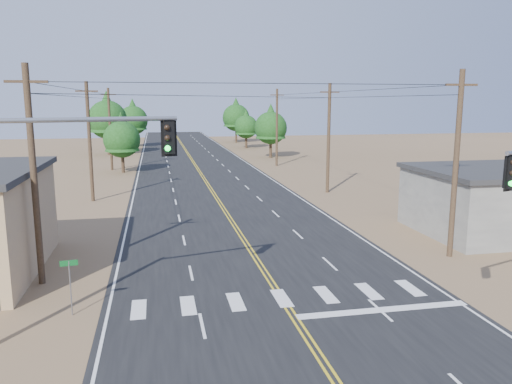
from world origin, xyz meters
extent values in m
cube|color=black|center=(0.00, 30.00, 0.01)|extent=(15.00, 200.00, 0.02)
cylinder|color=#4C3826|center=(-10.50, 12.00, 5.00)|extent=(0.30, 0.30, 10.00)
cube|color=#4C3826|center=(-10.50, 12.00, 9.20)|extent=(1.80, 0.12, 0.12)
cylinder|color=#4C3826|center=(-10.50, 32.00, 5.00)|extent=(0.30, 0.30, 10.00)
cube|color=#4C3826|center=(-10.50, 32.00, 9.20)|extent=(1.80, 0.12, 0.12)
cylinder|color=#4C3826|center=(-10.50, 52.00, 5.00)|extent=(0.30, 0.30, 10.00)
cube|color=#4C3826|center=(-10.50, 52.00, 9.20)|extent=(1.80, 0.12, 0.12)
cylinder|color=#4C3826|center=(10.50, 12.00, 5.00)|extent=(0.30, 0.30, 10.00)
cube|color=#4C3826|center=(10.50, 12.00, 9.20)|extent=(1.80, 0.12, 0.12)
cylinder|color=#4C3826|center=(10.50, 32.00, 5.00)|extent=(0.30, 0.30, 10.00)
cube|color=#4C3826|center=(10.50, 32.00, 9.20)|extent=(1.80, 0.12, 0.12)
cylinder|color=#4C3826|center=(10.50, 52.00, 5.00)|extent=(0.30, 0.30, 10.00)
cube|color=#4C3826|center=(10.50, 52.00, 9.20)|extent=(1.80, 0.12, 0.12)
cylinder|color=gray|center=(-7.65, 6.51, 7.73)|extent=(6.75, 1.80, 0.17)
cube|color=black|center=(-4.61, 7.25, 7.02)|extent=(0.45, 0.41, 1.20)
sphere|color=black|center=(-4.65, 7.06, 7.40)|extent=(0.22, 0.22, 0.22)
sphere|color=black|center=(-4.65, 7.06, 7.02)|extent=(0.22, 0.22, 0.22)
sphere|color=#0CE533|center=(-4.65, 7.06, 6.64)|extent=(0.22, 0.22, 0.22)
cube|color=black|center=(6.00, 2.19, 6.12)|extent=(0.41, 0.38, 1.04)
sphere|color=black|center=(5.94, 2.03, 6.12)|extent=(0.19, 0.19, 0.19)
sphere|color=#0CE533|center=(5.94, 2.03, 5.79)|extent=(0.19, 0.19, 0.19)
cylinder|color=gray|center=(-8.56, 8.00, 1.12)|extent=(0.05, 0.05, 2.24)
cube|color=#0C5920|center=(-8.56, 8.00, 2.15)|extent=(0.67, 0.10, 0.22)
cylinder|color=#3F2D1E|center=(-9.00, 49.36, 1.29)|extent=(0.39, 0.39, 2.59)
cone|color=#174112|center=(-9.00, 49.36, 4.89)|extent=(4.02, 4.02, 4.60)
sphere|color=#174112|center=(-9.00, 49.36, 3.95)|extent=(4.31, 4.31, 4.31)
cylinder|color=#3F2D1E|center=(-12.41, 70.74, 1.82)|extent=(0.49, 0.49, 3.64)
cone|color=#174112|center=(-12.41, 70.74, 6.87)|extent=(5.66, 5.66, 6.47)
sphere|color=#174112|center=(-12.41, 70.74, 5.56)|extent=(6.06, 6.06, 6.06)
cylinder|color=#3F2D1E|center=(-9.06, 84.50, 1.61)|extent=(0.48, 0.48, 3.23)
cone|color=#174112|center=(-9.06, 84.50, 6.10)|extent=(5.02, 5.02, 5.74)
sphere|color=#174112|center=(-9.06, 84.50, 4.93)|extent=(5.38, 5.38, 5.38)
cylinder|color=#3F2D1E|center=(11.92, 61.69, 1.46)|extent=(0.43, 0.43, 2.92)
cone|color=#174112|center=(11.92, 61.69, 5.52)|extent=(4.54, 4.54, 5.19)
sphere|color=#174112|center=(11.92, 61.69, 4.46)|extent=(4.87, 4.87, 4.87)
cylinder|color=#3F2D1E|center=(11.13, 78.09, 1.26)|extent=(0.43, 0.43, 2.53)
cone|color=#174112|center=(11.13, 78.09, 4.77)|extent=(3.93, 3.93, 4.49)
sphere|color=#174112|center=(11.13, 78.09, 3.86)|extent=(4.21, 4.21, 4.21)
cylinder|color=#3F2D1E|center=(11.37, 91.03, 1.67)|extent=(0.43, 0.43, 3.33)
cone|color=#174112|center=(11.37, 91.03, 6.30)|extent=(5.18, 5.18, 5.92)
sphere|color=#174112|center=(11.37, 91.03, 5.09)|extent=(5.55, 5.55, 5.55)
camera|label=1|loc=(-5.08, -11.66, 8.34)|focal=35.00mm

